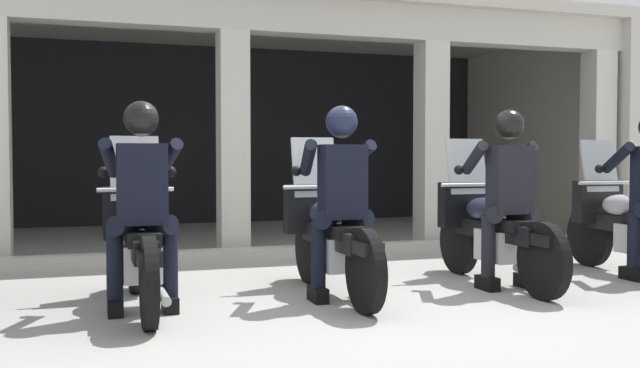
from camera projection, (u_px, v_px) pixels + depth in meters
name	position (u px, v px, depth m)	size (l,w,h in m)	color
ground_plane	(257.00, 253.00, 8.75)	(80.00, 80.00, 0.00)	#999993
station_building	(201.00, 95.00, 10.99)	(11.69, 4.80, 3.27)	black
kerb_strip	(242.00, 254.00, 8.27)	(11.19, 0.24, 0.12)	#B7B5AD
motorcycle_left	(140.00, 243.00, 5.66)	(0.62, 2.04, 1.35)	black
police_officer_left	(142.00, 188.00, 5.37)	(0.63, 0.61, 1.58)	black
motorcycle_center	(330.00, 236.00, 6.15)	(0.62, 2.04, 1.35)	black
police_officer_center	(341.00, 186.00, 5.86)	(0.63, 0.61, 1.58)	black
motorcycle_right	(490.00, 229.00, 6.67)	(0.62, 2.04, 1.35)	black
police_officer_right	(508.00, 183.00, 6.38)	(0.63, 0.61, 1.58)	black
motorcycle_far_right	(629.00, 224.00, 7.17)	(0.62, 2.04, 1.35)	black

